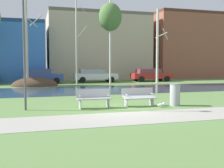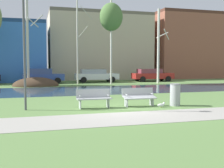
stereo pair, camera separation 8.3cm
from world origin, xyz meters
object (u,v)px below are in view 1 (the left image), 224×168
Objects in this scene: trash_bin at (175,94)px; parked_hatch_third_white at (95,75)px; seagull at (161,105)px; parked_sedan_second_blue at (42,76)px; bench_right at (139,96)px; streetlamp at (24,26)px; parked_wagon_fourth_red at (151,75)px; bench_left at (94,98)px.

trash_bin is 17.98m from parked_hatch_third_white.
parked_sedan_second_blue is at bearing 105.41° from seagull.
trash_bin is at bearing -11.72° from bench_right.
trash_bin is at bearing -71.55° from parked_sedan_second_blue.
seagull is 18.37m from parked_hatch_third_white.
parked_wagon_fourth_red is (13.49, 16.82, -2.91)m from streetlamp.
parked_wagon_fourth_red reaches higher than trash_bin.
trash_bin is 18.29m from parked_sedan_second_blue.
bench_right is 19.00m from parked_wagon_fourth_red.
bench_left is 1.00× the size of bench_right.
streetlamp is 21.76m from parked_wagon_fourth_red.
trash_bin is at bearing 21.81° from seagull.
parked_hatch_third_white is (1.70, 17.61, 0.30)m from bench_right.
parked_hatch_third_white is at bearing 68.17° from streetlamp.
bench_left is at bearing 180.00° from bench_right.
parked_wagon_fourth_red is (10.47, 17.11, 0.30)m from bench_left.
bench_left is at bearing -5.44° from streetlamp.
streetlamp is 1.31× the size of parked_sedan_second_blue.
trash_bin reaches higher than seagull.
parked_sedan_second_blue is (-4.04, 16.99, 0.34)m from bench_right.
bench_left is 1.49× the size of trash_bin.
streetlamp is (-6.98, 0.65, 3.13)m from trash_bin.
trash_bin is 0.25× the size of parked_sedan_second_blue.
bench_left is 2.21m from bench_right.
parked_sedan_second_blue is at bearing 96.15° from bench_left.
seagull is at bearing -40.76° from bench_right.
bench_right is at bearing 139.24° from seagull.
seagull is 0.07× the size of streetlamp.
parked_wagon_fourth_red is at bearing 67.42° from seagull.
streetlamp is at bearing -94.09° from parked_sedan_second_blue.
seagull is 7.11m from streetlamp.
streetlamp is at bearing 170.54° from seagull.
parked_wagon_fourth_red reaches higher than bench_left.
bench_right is 0.38× the size of parked_sedan_second_blue.
parked_sedan_second_blue reaches higher than bench_right.
streetlamp reaches higher than bench_right.
bench_right is 1.79m from trash_bin.
seagull is at bearing -74.59° from parked_sedan_second_blue.
parked_sedan_second_blue is (1.19, 16.70, -2.88)m from streetlamp.
streetlamp is 18.89m from parked_hatch_third_white.
seagull is at bearing -9.46° from streetlamp.
trash_bin is (3.96, -0.36, 0.08)m from bench_left.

